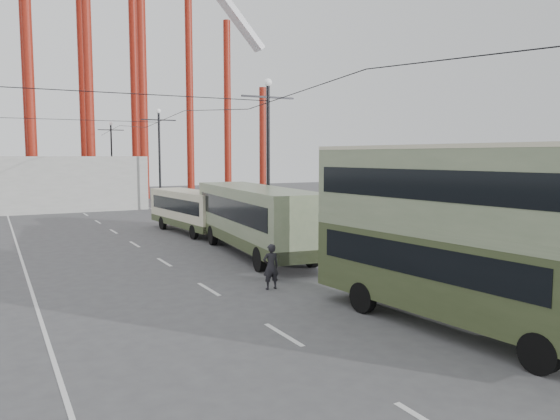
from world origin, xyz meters
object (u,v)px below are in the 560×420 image
double_decker_bus (460,227)px  single_decker_green (255,217)px  single_decker_cream (190,209)px  pedestrian (271,267)px

double_decker_bus → single_decker_green: (0.05, 13.87, -1.07)m
single_decker_cream → pedestrian: 16.38m
double_decker_bus → pedestrian: 7.67m
double_decker_bus → pedestrian: double_decker_bus is taller
single_decker_cream → pedestrian: single_decker_cream is taller
pedestrian → single_decker_green: bearing=-106.3°
single_decker_green → pedestrian: single_decker_green is taller
pedestrian → single_decker_cream: bearing=-93.5°
single_decker_green → single_decker_cream: size_ratio=1.39×
double_decker_bus → pedestrian: size_ratio=5.86×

